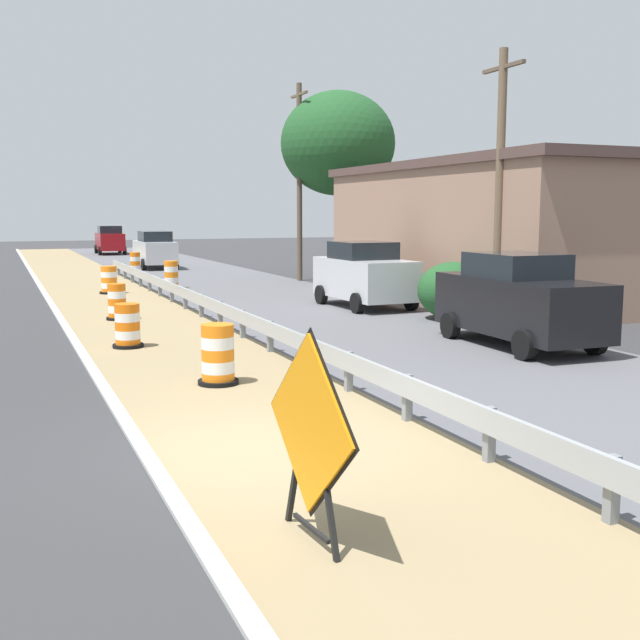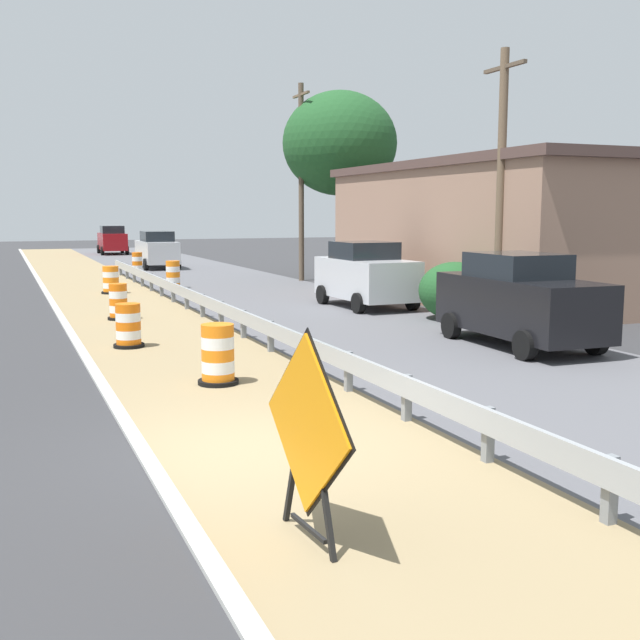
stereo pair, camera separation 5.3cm
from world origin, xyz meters
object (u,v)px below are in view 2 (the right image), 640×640
object	(u,v)px
traffic_barrel_nearest	(218,357)
traffic_barrel_close	(128,328)
traffic_barrel_far	(173,276)
car_lead_far_lane	(112,240)
traffic_barrel_mid	(118,303)
car_mid_far_lane	(519,300)
warning_sign_diamond	(307,431)
car_lead_near_lane	(157,250)
car_trailing_near_lane	(366,275)
traffic_barrel_farthest	(137,264)
traffic_barrel_farther	(111,281)
utility_pole_near	(501,183)
utility_pole_mid	(301,180)

from	to	relation	value
traffic_barrel_nearest	traffic_barrel_close	world-z (taller)	traffic_barrel_nearest
traffic_barrel_far	car_lead_far_lane	distance (m)	27.87
traffic_barrel_mid	car_mid_far_lane	bearing A→B (deg)	-45.58
warning_sign_diamond	traffic_barrel_nearest	distance (m)	6.95
traffic_barrel_far	car_lead_near_lane	xyz separation A→B (m)	(1.58, 11.74, 0.52)
traffic_barrel_close	car_trailing_near_lane	distance (m)	9.69
traffic_barrel_farthest	car_lead_near_lane	size ratio (longest dim) A/B	0.24
traffic_barrel_close	car_mid_far_lane	xyz separation A→B (m)	(8.40, -3.30, 0.62)
traffic_barrel_farthest	traffic_barrel_mid	bearing A→B (deg)	-101.14
traffic_barrel_mid	car_lead_far_lane	distance (m)	36.87
traffic_barrel_farther	car_lead_near_lane	world-z (taller)	car_lead_near_lane
utility_pole_near	warning_sign_diamond	bearing A→B (deg)	-131.92
traffic_barrel_mid	traffic_barrel_farther	size ratio (longest dim) A/B	0.99
car_lead_near_lane	car_lead_far_lane	size ratio (longest dim) A/B	1.03
car_trailing_near_lane	traffic_barrel_nearest	bearing A→B (deg)	-40.16
car_trailing_near_lane	car_lead_far_lane	distance (m)	36.73
traffic_barrel_mid	traffic_barrel_farthest	bearing A→B (deg)	78.86
traffic_barrel_farthest	car_lead_far_lane	size ratio (longest dim) A/B	0.25
traffic_barrel_far	car_lead_far_lane	bearing A→B (deg)	87.32
car_mid_far_lane	traffic_barrel_farther	bearing A→B (deg)	-153.18
warning_sign_diamond	car_mid_far_lane	distance (m)	11.72
traffic_barrel_farther	warning_sign_diamond	bearing A→B (deg)	-93.21
warning_sign_diamond	car_lead_far_lane	size ratio (longest dim) A/B	0.46
traffic_barrel_farthest	traffic_barrel_close	bearing A→B (deg)	-99.87
traffic_barrel_close	car_mid_far_lane	size ratio (longest dim) A/B	0.22
traffic_barrel_farther	car_lead_far_lane	bearing A→B (deg)	82.26
traffic_barrel_close	car_lead_far_lane	world-z (taller)	car_lead_far_lane
traffic_barrel_far	car_lead_near_lane	world-z (taller)	car_lead_near_lane
car_lead_near_lane	traffic_barrel_mid	bearing A→B (deg)	167.01
traffic_barrel_farther	car_mid_far_lane	bearing A→B (deg)	-65.36
warning_sign_diamond	car_lead_far_lane	xyz separation A→B (m)	(5.28, 52.75, -0.02)
traffic_barrel_farthest	utility_pole_mid	world-z (taller)	utility_pole_mid
traffic_barrel_farther	car_lead_far_lane	size ratio (longest dim) A/B	0.24
car_lead_far_lane	car_mid_far_lane	world-z (taller)	car_mid_far_lane
car_lead_near_lane	utility_pole_near	world-z (taller)	utility_pole_near
traffic_barrel_nearest	traffic_barrel_farthest	distance (m)	26.17
traffic_barrel_nearest	car_trailing_near_lane	distance (m)	11.97
warning_sign_diamond	car_mid_far_lane	size ratio (longest dim) A/B	0.44
traffic_barrel_nearest	traffic_barrel_close	size ratio (longest dim) A/B	1.08
traffic_barrel_mid	car_mid_far_lane	xyz separation A→B (m)	(7.95, -8.11, 0.60)
traffic_barrel_farther	utility_pole_near	size ratio (longest dim) A/B	0.14
utility_pole_near	traffic_barrel_farthest	bearing A→B (deg)	107.03
warning_sign_diamond	traffic_barrel_mid	size ratio (longest dim) A/B	1.95
car_lead_far_lane	traffic_barrel_close	bearing A→B (deg)	174.37
traffic_barrel_close	traffic_barrel_mid	world-z (taller)	traffic_barrel_mid
traffic_barrel_nearest	car_lead_near_lane	size ratio (longest dim) A/B	0.24
traffic_barrel_far	car_trailing_near_lane	distance (m)	9.87
traffic_barrel_close	traffic_barrel_farthest	distance (m)	21.81
warning_sign_diamond	utility_pole_near	size ratio (longest dim) A/B	0.27
traffic_barrel_nearest	traffic_barrel_far	world-z (taller)	traffic_barrel_far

